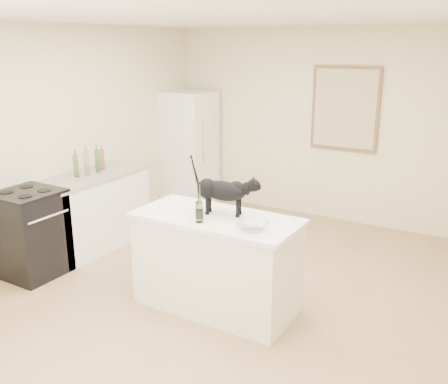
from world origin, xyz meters
The scene contains 17 objects.
floor centered at (0.00, 0.00, 0.00)m, with size 5.50×5.50×0.00m, color tan.
ceiling centered at (0.00, 0.00, 2.60)m, with size 5.50×5.50×0.00m, color white.
wall_back centered at (0.00, 2.75, 1.30)m, with size 4.50×4.50×0.00m, color beige.
wall_left centered at (-2.25, 0.00, 1.30)m, with size 5.50×5.50×0.00m, color beige.
island_base centered at (0.10, -0.20, 0.43)m, with size 1.44×0.67×0.86m, color white.
island_top centered at (0.10, -0.20, 0.88)m, with size 1.50×0.70×0.04m, color white.
left_cabinets centered at (-1.95, 0.30, 0.43)m, with size 0.60×1.40×0.86m, color white.
left_countertop centered at (-1.95, 0.30, 0.88)m, with size 0.62×1.44×0.04m, color gray.
stove centered at (-1.95, -0.60, 0.45)m, with size 0.60×0.60×0.90m, color black.
fridge centered at (-1.95, 2.35, 0.85)m, with size 0.68×0.68×1.70m, color white.
artwork_frame centered at (0.30, 2.72, 1.55)m, with size 0.90×0.03×1.10m, color brown.
artwork_canvas centered at (0.30, 2.70, 1.55)m, with size 0.82×0.00×1.02m, color beige.
black_cat centered at (0.12, -0.13, 1.10)m, with size 0.56×0.17×0.39m, color black, non-canonical shape.
wine_bottle centered at (0.05, -0.40, 1.06)m, with size 0.07×0.07×0.31m, color #325421.
glass_bowl centered at (0.54, -0.34, 0.93)m, with size 0.26×0.26×0.06m, color white.
fridge_paper centered at (-1.60, 2.37, 1.35)m, with size 0.01×0.15×0.19m, color silver.
counter_bottle_cluster centered at (-1.97, 0.34, 1.03)m, with size 0.12×0.46×0.29m.
Camera 1 is at (2.30, -3.77, 2.38)m, focal length 39.99 mm.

